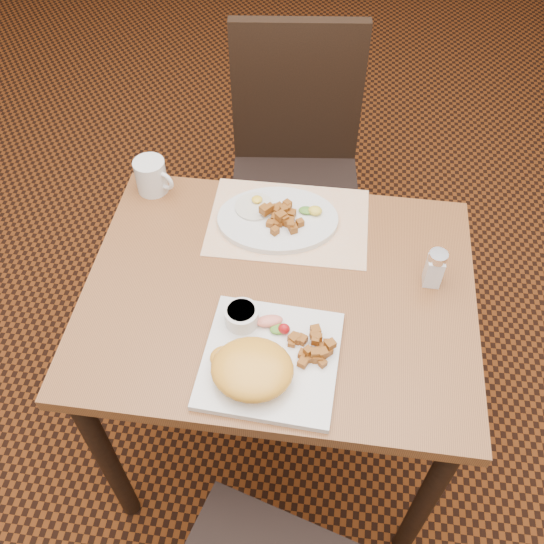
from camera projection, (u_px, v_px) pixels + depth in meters
The scene contains 15 objects.
ground at pixel (277, 431), 1.97m from camera, with size 8.00×8.00×0.00m, color black.
table at pixel (279, 317), 1.48m from camera, with size 0.90×0.70×0.75m.
chair_far at pixel (296, 161), 2.01m from camera, with size 0.47×0.48×0.97m.
placemat at pixel (288, 222), 1.53m from camera, with size 0.40×0.28×0.00m, color white.
plate_square at pixel (271, 360), 1.27m from camera, with size 0.28×0.28×0.02m, color silver.
plate_oval at pixel (278, 219), 1.53m from camera, with size 0.30×0.23×0.02m, color silver, non-canonical shape.
hollandaise_mound at pixel (251, 369), 1.21m from camera, with size 0.18×0.15×0.06m.
ramekin at pixel (242, 316), 1.30m from camera, with size 0.07×0.07×0.04m.
garnish_sq at pixel (275, 324), 1.30m from camera, with size 0.08×0.06×0.03m.
fried_egg at pixel (255, 206), 1.54m from camera, with size 0.10×0.10×0.02m.
garnish_ov at pixel (312, 210), 1.52m from camera, with size 0.06×0.03×0.02m.
salt_shaker at pixel (435, 268), 1.37m from camera, with size 0.04×0.04×0.10m.
coffee_mug at pixel (152, 176), 1.58m from camera, with size 0.11×0.08×0.09m.
home_fries_sq at pixel (313, 347), 1.26m from camera, with size 0.10×0.10×0.03m.
home_fries_ov at pixel (281, 216), 1.50m from camera, with size 0.12×0.11×0.04m.
Camera 1 is at (0.10, -0.85, 1.85)m, focal length 40.00 mm.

